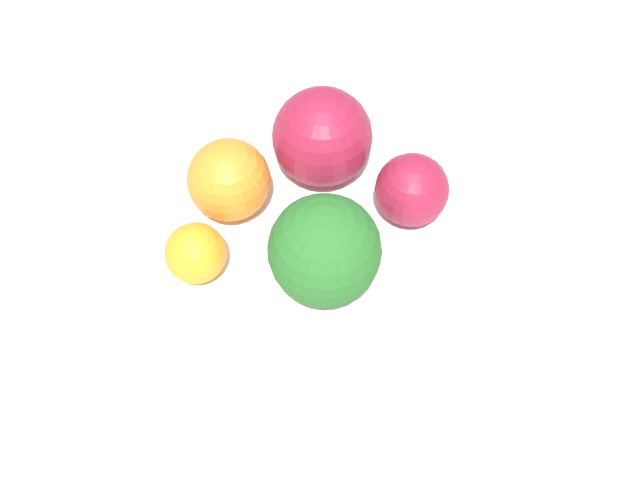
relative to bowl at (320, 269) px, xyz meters
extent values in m
plane|color=gray|center=(0.00, 0.00, -0.04)|extent=(6.00, 6.00, 0.00)
cube|color=beige|center=(0.00, 0.00, -0.03)|extent=(1.20, 1.20, 0.02)
cylinder|color=white|center=(0.00, 0.00, 0.00)|extent=(0.19, 0.19, 0.04)
cylinder|color=#8CB76B|center=(-0.01, -0.03, 0.03)|extent=(0.02, 0.02, 0.02)
sphere|color=#236023|center=(-0.01, -0.03, 0.06)|extent=(0.06, 0.06, 0.06)
sphere|color=maroon|center=(0.03, 0.05, 0.05)|extent=(0.06, 0.06, 0.06)
sphere|color=maroon|center=(0.06, 0.00, 0.04)|extent=(0.04, 0.04, 0.04)
sphere|color=orange|center=(-0.07, 0.02, 0.04)|extent=(0.04, 0.04, 0.04)
sphere|color=orange|center=(-0.03, 0.05, 0.05)|extent=(0.05, 0.05, 0.05)
cube|color=beige|center=(0.00, 0.24, -0.02)|extent=(0.16, 0.13, 0.01)
camera|label=1|loc=(-0.13, -0.26, 0.46)|focal=50.00mm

